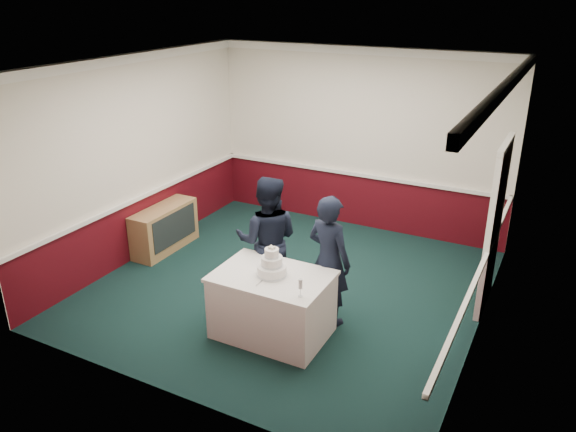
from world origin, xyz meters
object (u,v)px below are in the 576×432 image
at_px(cake_table, 272,304).
at_px(person_woman, 329,260).
at_px(person_man, 267,240).
at_px(champagne_flute, 300,285).
at_px(wedding_cake, 272,266).
at_px(sideboard, 165,228).
at_px(cake_knife, 261,282).

bearing_deg(cake_table, person_woman, 51.90).
bearing_deg(person_man, person_woman, 153.20).
xyz_separation_m(champagne_flute, person_man, (-0.94, 0.95, -0.07)).
relative_size(wedding_cake, champagne_flute, 1.78).
xyz_separation_m(sideboard, cake_knife, (2.59, -1.47, 0.44)).
height_order(cake_table, cake_knife, cake_knife).
xyz_separation_m(cake_knife, person_man, (-0.41, 0.87, 0.06)).
relative_size(sideboard, cake_table, 0.91).
distance_m(wedding_cake, cake_knife, 0.23).
bearing_deg(person_man, wedding_cake, 102.24).
height_order(cake_knife, champagne_flute, champagne_flute).
height_order(wedding_cake, champagne_flute, wedding_cake).
height_order(sideboard, person_man, person_man).
bearing_deg(person_woman, sideboard, 2.02).
bearing_deg(cake_knife, person_woman, 56.82).
height_order(cake_table, wedding_cake, wedding_cake).
bearing_deg(champagne_flute, cake_knife, 171.42).
bearing_deg(sideboard, cake_knife, -29.58).
height_order(wedding_cake, cake_knife, wedding_cake).
bearing_deg(cake_knife, cake_table, 80.16).
height_order(cake_table, person_man, person_man).
bearing_deg(person_man, champagne_flute, 113.73).
relative_size(cake_table, champagne_flute, 6.44).
height_order(cake_knife, person_man, person_man).
relative_size(champagne_flute, person_man, 0.12).
bearing_deg(person_woman, champagne_flute, 107.66).
relative_size(wedding_cake, person_woman, 0.22).
relative_size(sideboard, person_man, 0.70).
distance_m(cake_knife, person_man, 0.97).
distance_m(cake_table, person_woman, 0.85).
bearing_deg(cake_knife, champagne_flute, -9.90).
relative_size(cake_knife, champagne_flute, 1.07).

